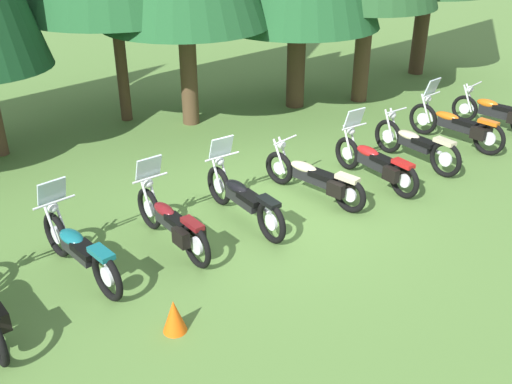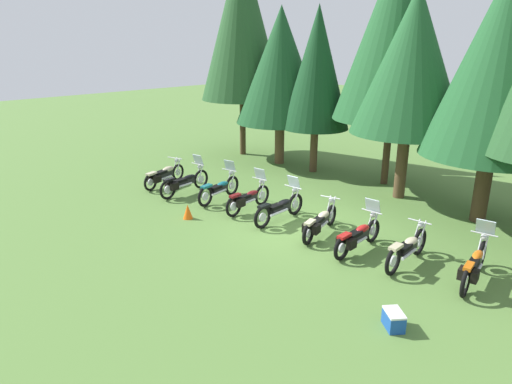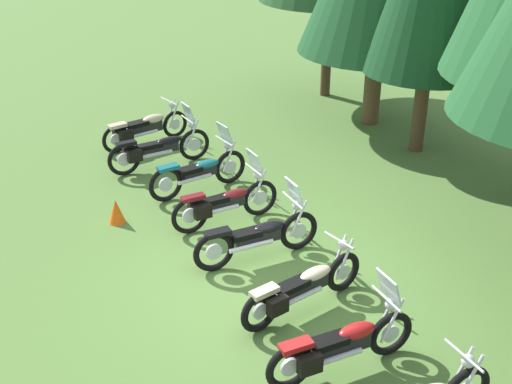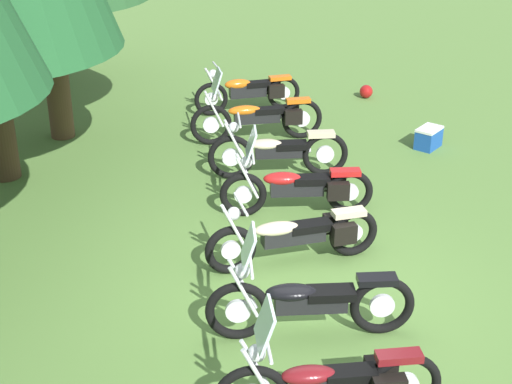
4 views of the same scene
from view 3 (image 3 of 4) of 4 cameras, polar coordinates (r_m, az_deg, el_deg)
ground_plane at (r=10.77m, az=1.67°, el=-7.95°), size 80.00×80.00×0.00m
motorcycle_0 at (r=16.01m, az=-9.78°, el=5.61°), size 0.99×2.27×1.00m
motorcycle_1 at (r=14.71m, az=-8.56°, el=3.84°), size 0.73×2.44×1.38m
motorcycle_2 at (r=13.49m, az=-4.96°, el=1.85°), size 0.73×2.25×1.38m
motorcycle_3 at (r=12.21m, az=-2.79°, el=-0.90°), size 0.66×2.21×1.38m
motorcycle_4 at (r=11.12m, az=0.27°, el=-3.85°), size 0.70×2.35×1.38m
motorcycle_5 at (r=9.94m, az=3.99°, el=-8.34°), size 0.92×2.31×0.99m
motorcycle_6 at (r=8.90m, az=7.44°, el=-13.09°), size 0.64×2.27×1.36m
traffic_cone at (r=12.65m, az=-12.16°, el=-1.66°), size 0.32×0.32×0.48m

